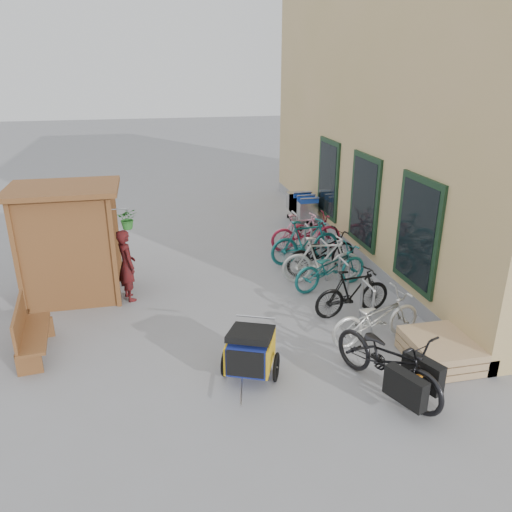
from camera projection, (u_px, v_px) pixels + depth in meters
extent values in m
plane|color=gray|center=(247.00, 339.00, 9.03)|extent=(80.00, 80.00, 0.00)
cube|color=tan|center=(454.00, 110.00, 13.16)|extent=(6.00, 13.00, 7.00)
cube|color=gray|center=(342.00, 238.00, 13.79)|extent=(0.18, 13.00, 0.30)
cube|color=black|center=(418.00, 233.00, 9.60)|extent=(0.06, 1.50, 2.20)
cube|color=black|center=(416.00, 234.00, 9.59)|extent=(0.02, 1.25, 1.95)
cube|color=black|center=(364.00, 201.00, 11.87)|extent=(0.06, 1.50, 2.20)
cube|color=black|center=(363.00, 201.00, 11.87)|extent=(0.02, 1.25, 1.95)
cube|color=black|center=(328.00, 179.00, 14.15)|extent=(0.06, 1.50, 2.20)
cube|color=black|center=(327.00, 179.00, 14.15)|extent=(0.02, 1.25, 1.95)
cube|color=brown|center=(16.00, 261.00, 9.49)|extent=(0.09, 0.09, 2.30)
cube|color=brown|center=(114.00, 254.00, 9.85)|extent=(0.09, 0.09, 2.30)
cube|color=brown|center=(30.00, 239.00, 10.68)|extent=(0.09, 0.09, 2.30)
cube|color=brown|center=(117.00, 233.00, 11.03)|extent=(0.09, 0.09, 2.30)
cube|color=brown|center=(25.00, 249.00, 10.09)|extent=(0.05, 1.30, 2.30)
cube|color=brown|center=(66.00, 256.00, 9.70)|extent=(1.80, 0.05, 2.30)
cube|color=brown|center=(74.00, 236.00, 10.83)|extent=(1.80, 0.05, 2.30)
cube|color=brown|center=(62.00, 189.00, 9.83)|extent=(2.15, 1.65, 0.10)
cube|color=brown|center=(62.00, 258.00, 10.31)|extent=(1.30, 1.15, 0.04)
cube|color=brown|center=(58.00, 230.00, 10.10)|extent=(1.30, 1.15, 0.04)
cylinder|color=#A5A8AD|center=(119.00, 209.00, 9.56)|extent=(0.36, 0.02, 0.02)
imported|color=#266824|center=(128.00, 219.00, 9.66)|extent=(0.38, 0.33, 0.42)
cylinder|color=#A5A8AD|center=(372.00, 312.00, 9.11)|extent=(0.05, 0.05, 0.84)
cylinder|color=#A5A8AD|center=(361.00, 300.00, 9.56)|extent=(0.05, 0.05, 0.84)
cylinder|color=#A5A8AD|center=(369.00, 285.00, 9.18)|extent=(0.05, 0.50, 0.05)
cylinder|color=#A5A8AD|center=(348.00, 285.00, 10.20)|extent=(0.05, 0.05, 0.84)
cylinder|color=#A5A8AD|center=(339.00, 276.00, 10.66)|extent=(0.05, 0.05, 0.84)
cylinder|color=#A5A8AD|center=(344.00, 262.00, 10.28)|extent=(0.05, 0.50, 0.05)
cylinder|color=#A5A8AD|center=(327.00, 264.00, 11.29)|extent=(0.05, 0.05, 0.84)
cylinder|color=#A5A8AD|center=(320.00, 256.00, 11.75)|extent=(0.05, 0.05, 0.84)
cylinder|color=#A5A8AD|center=(325.00, 243.00, 11.37)|extent=(0.05, 0.50, 0.05)
cylinder|color=#A5A8AD|center=(311.00, 246.00, 12.39)|extent=(0.05, 0.05, 0.84)
cylinder|color=#A5A8AD|center=(305.00, 240.00, 12.84)|extent=(0.05, 0.05, 0.84)
cylinder|color=#A5A8AD|center=(308.00, 227.00, 12.46)|extent=(0.05, 0.50, 0.05)
cylinder|color=#A5A8AD|center=(297.00, 231.00, 13.48)|extent=(0.05, 0.05, 0.84)
cylinder|color=#A5A8AD|center=(292.00, 226.00, 13.94)|extent=(0.05, 0.05, 0.84)
cylinder|color=#A5A8AD|center=(295.00, 214.00, 13.56)|extent=(0.05, 0.50, 0.05)
cube|color=tan|center=(439.00, 358.00, 8.32)|extent=(1.00, 1.20, 0.12)
cube|color=tan|center=(440.00, 350.00, 8.27)|extent=(1.00, 1.20, 0.12)
cube|color=tan|center=(441.00, 343.00, 8.22)|extent=(1.00, 1.20, 0.12)
cube|color=brown|center=(34.00, 334.00, 8.39)|extent=(0.60, 1.50, 0.06)
cube|color=brown|center=(19.00, 320.00, 8.25)|extent=(0.21, 1.46, 0.49)
cube|color=brown|center=(29.00, 364.00, 7.93)|extent=(0.39, 0.10, 0.39)
cube|color=brown|center=(42.00, 328.00, 9.00)|extent=(0.39, 0.10, 0.39)
cube|color=silver|center=(305.00, 208.00, 14.97)|extent=(0.55, 0.85, 0.52)
cube|color=#1C46B8|center=(310.00, 200.00, 14.45)|extent=(0.55, 0.04, 0.18)
cylinder|color=silver|center=(310.00, 198.00, 14.40)|extent=(0.58, 0.04, 0.04)
cylinder|color=black|center=(301.00, 229.00, 14.80)|extent=(0.04, 0.12, 0.12)
cube|color=silver|center=(301.00, 205.00, 15.29)|extent=(0.55, 0.85, 0.52)
cube|color=#1C46B8|center=(306.00, 198.00, 14.77)|extent=(0.55, 0.04, 0.18)
cylinder|color=silver|center=(306.00, 195.00, 14.72)|extent=(0.58, 0.04, 0.04)
cylinder|color=black|center=(297.00, 226.00, 15.12)|extent=(0.04, 0.12, 0.12)
cube|color=silver|center=(298.00, 202.00, 15.60)|extent=(0.55, 0.85, 0.52)
cube|color=#1C46B8|center=(303.00, 195.00, 15.09)|extent=(0.55, 0.04, 0.18)
cylinder|color=silver|center=(303.00, 193.00, 15.04)|extent=(0.58, 0.04, 0.04)
cylinder|color=black|center=(294.00, 222.00, 15.44)|extent=(0.04, 0.12, 0.12)
cube|color=navy|center=(250.00, 351.00, 7.79)|extent=(0.87, 0.97, 0.47)
cube|color=gold|center=(230.00, 349.00, 7.84)|extent=(0.34, 0.75, 0.47)
cube|color=gold|center=(271.00, 353.00, 7.73)|extent=(0.34, 0.75, 0.47)
cube|color=black|center=(245.00, 364.00, 7.39)|extent=(0.53, 0.25, 0.43)
cube|color=black|center=(251.00, 334.00, 7.73)|extent=(0.91, 0.97, 0.23)
torus|color=black|center=(225.00, 362.00, 7.94)|extent=(0.23, 0.45, 0.47)
torus|color=black|center=(276.00, 367.00, 7.80)|extent=(0.23, 0.45, 0.47)
cylinder|color=#B7B7BC|center=(241.00, 391.00, 7.25)|extent=(0.29, 0.64, 0.03)
cylinder|color=#B7B7BC|center=(256.00, 317.00, 8.06)|extent=(0.61, 0.28, 0.03)
imported|color=black|center=(388.00, 359.00, 7.45)|extent=(1.44, 2.16, 1.07)
cube|color=black|center=(405.00, 388.00, 6.93)|extent=(0.41, 0.67, 0.45)
cube|color=black|center=(423.00, 372.00, 7.27)|extent=(0.41, 0.67, 0.45)
cube|color=#C86912|center=(415.00, 377.00, 7.08)|extent=(0.18, 0.21, 0.12)
imported|color=maroon|center=(127.00, 265.00, 10.30)|extent=(0.54, 0.65, 1.53)
imported|color=silver|center=(376.00, 317.00, 8.80)|extent=(1.88, 0.95, 0.94)
imported|color=black|center=(353.00, 292.00, 9.73)|extent=(1.67, 0.67, 0.97)
imported|color=#1C6E70|center=(331.00, 267.00, 10.92)|extent=(1.96, 1.13, 0.97)
imported|color=silver|center=(322.00, 260.00, 11.19)|extent=(1.86, 0.71, 1.09)
imported|color=black|center=(321.00, 252.00, 11.79)|extent=(2.00, 1.14, 1.00)
imported|color=#1C6E70|center=(306.00, 241.00, 12.29)|extent=(1.92, 0.81, 1.12)
imported|color=maroon|center=(306.00, 232.00, 13.15)|extent=(1.90, 0.68, 1.00)
imported|color=pink|center=(301.00, 231.00, 13.24)|extent=(1.66, 0.57, 0.98)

